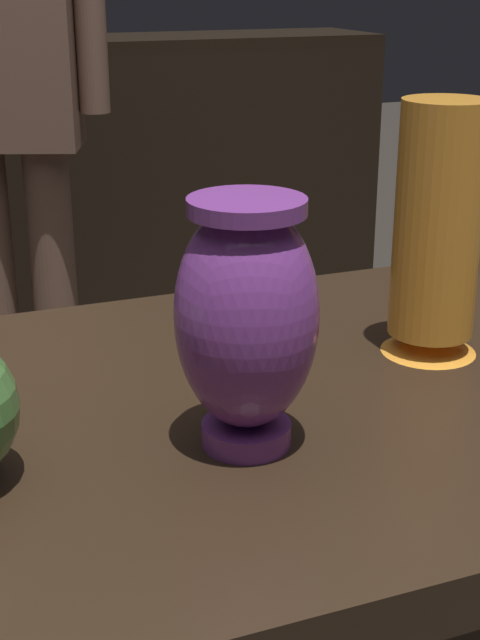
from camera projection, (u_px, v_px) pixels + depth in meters
vase_centerpiece at (247, 317)px, 0.77m from camera, size 0.12×0.12×0.22m
vase_right_accent at (437, 234)px, 0.96m from camera, size 0.10×0.10×0.27m
visitor_center_back at (6, 80)px, 2.10m from camera, size 0.45×0.28×1.62m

